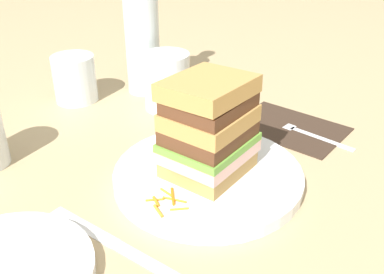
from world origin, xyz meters
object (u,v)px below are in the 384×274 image
object	(u,v)px
juice_glass	(167,84)
water_bottle	(142,28)
main_plate	(209,175)
sandwich	(209,128)
fork	(304,130)
napkin_dark	(292,128)
knife	(117,244)
empty_tumbler_0	(75,78)

from	to	relation	value
juice_glass	water_bottle	xyz separation A→B (m)	(0.03, 0.09, 0.08)
main_plate	water_bottle	world-z (taller)	water_bottle
sandwich	fork	distance (m)	0.23
napkin_dark	juice_glass	world-z (taller)	juice_glass
main_plate	sandwich	size ratio (longest dim) A/B	1.92
main_plate	napkin_dark	size ratio (longest dim) A/B	1.47
sandwich	napkin_dark	world-z (taller)	sandwich
main_plate	water_bottle	bearing A→B (deg)	59.89
main_plate	napkin_dark	distance (m)	0.21
fork	juice_glass	xyz separation A→B (m)	(-0.07, 0.24, 0.04)
juice_glass	knife	bearing A→B (deg)	-146.60
juice_glass	empty_tumbler_0	xyz separation A→B (m)	(-0.08, 0.15, -0.00)
fork	knife	xyz separation A→B (m)	(-0.37, 0.04, -0.00)
water_bottle	empty_tumbler_0	size ratio (longest dim) A/B	3.25
main_plate	juice_glass	xyz separation A→B (m)	(0.14, 0.20, 0.04)
sandwich	napkin_dark	xyz separation A→B (m)	(0.21, -0.01, -0.08)
knife	empty_tumbler_0	xyz separation A→B (m)	(0.22, 0.36, 0.04)
knife	juice_glass	bearing A→B (deg)	33.40
juice_glass	napkin_dark	bearing A→B (deg)	-72.07
empty_tumbler_0	juice_glass	bearing A→B (deg)	-61.32
main_plate	empty_tumbler_0	xyz separation A→B (m)	(0.05, 0.36, 0.03)
fork	empty_tumbler_0	distance (m)	0.42
knife	water_bottle	xyz separation A→B (m)	(0.34, 0.29, 0.12)
sandwich	fork	xyz separation A→B (m)	(0.21, -0.04, -0.08)
sandwich	knife	bearing A→B (deg)	179.80
main_plate	empty_tumbler_0	size ratio (longest dim) A/B	2.97
fork	main_plate	bearing A→B (deg)	170.15
knife	juice_glass	distance (m)	0.37
knife	water_bottle	distance (m)	0.46
water_bottle	fork	bearing A→B (deg)	-83.24
main_plate	juice_glass	bearing A→B (deg)	55.63
fork	juice_glass	size ratio (longest dim) A/B	1.64
sandwich	juice_glass	xyz separation A→B (m)	(0.14, 0.20, -0.04)
water_bottle	empty_tumbler_0	world-z (taller)	water_bottle
napkin_dark	empty_tumbler_0	xyz separation A→B (m)	(-0.15, 0.37, 0.04)
juice_glass	empty_tumbler_0	world-z (taller)	juice_glass
knife	fork	bearing A→B (deg)	-5.65
fork	water_bottle	xyz separation A→B (m)	(-0.04, 0.33, 0.12)
fork	juice_glass	bearing A→B (deg)	106.14
main_plate	empty_tumbler_0	distance (m)	0.36
napkin_dark	main_plate	bearing A→B (deg)	176.23
main_plate	knife	size ratio (longest dim) A/B	1.28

